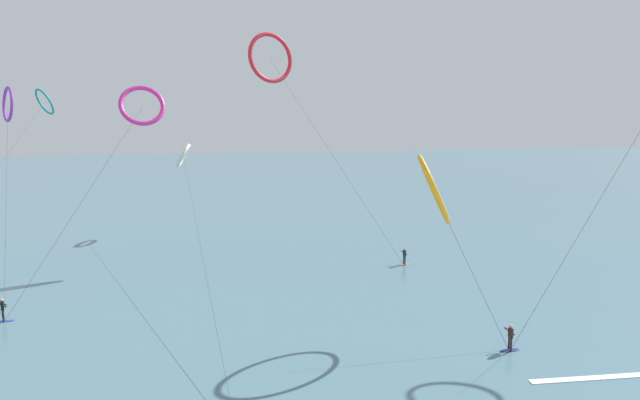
{
  "coord_description": "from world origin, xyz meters",
  "views": [
    {
      "loc": [
        -8.98,
        -13.31,
        14.46
      ],
      "look_at": [
        0.0,
        21.93,
        8.84
      ],
      "focal_mm": 30.08,
      "sensor_mm": 36.0,
      "label": 1
    }
  ],
  "objects_px": {
    "kite_teal": "(44,102)",
    "kite_crimson": "(271,58)",
    "surfer_cobalt": "(3,311)",
    "kite_magenta": "(142,106)",
    "surfer_coral": "(404,257)",
    "kite_amber": "(434,189)",
    "surfer_navy": "(510,339)",
    "kite_ivory": "(184,156)",
    "kite_violet": "(8,104)"
  },
  "relations": [
    {
      "from": "kite_teal",
      "to": "kite_crimson",
      "type": "relative_size",
      "value": 2.28
    },
    {
      "from": "surfer_cobalt",
      "to": "kite_magenta",
      "type": "distance_m",
      "value": 20.77
    },
    {
      "from": "surfer_coral",
      "to": "kite_teal",
      "type": "xyz_separation_m",
      "value": [
        -37.0,
        25.23,
        15.46
      ]
    },
    {
      "from": "kite_crimson",
      "to": "kite_amber",
      "type": "xyz_separation_m",
      "value": [
        6.74,
        -25.71,
        -11.03
      ]
    },
    {
      "from": "surfer_coral",
      "to": "surfer_navy",
      "type": "distance_m",
      "value": 19.98
    },
    {
      "from": "kite_amber",
      "to": "surfer_cobalt",
      "type": "bearing_deg",
      "value": 94.85
    },
    {
      "from": "kite_teal",
      "to": "kite_ivory",
      "type": "bearing_deg",
      "value": -136.83
    },
    {
      "from": "surfer_cobalt",
      "to": "surfer_navy",
      "type": "height_order",
      "value": "same"
    },
    {
      "from": "surfer_cobalt",
      "to": "kite_teal",
      "type": "xyz_separation_m",
      "value": [
        -3.42,
        31.99,
        15.46
      ]
    },
    {
      "from": "surfer_coral",
      "to": "kite_teal",
      "type": "height_order",
      "value": "kite_teal"
    },
    {
      "from": "surfer_cobalt",
      "to": "kite_amber",
      "type": "distance_m",
      "value": 31.47
    },
    {
      "from": "kite_magenta",
      "to": "kite_amber",
      "type": "distance_m",
      "value": 28.37
    },
    {
      "from": "kite_teal",
      "to": "surfer_navy",
      "type": "bearing_deg",
      "value": -176.08
    },
    {
      "from": "surfer_coral",
      "to": "kite_magenta",
      "type": "relative_size",
      "value": 0.1
    },
    {
      "from": "kite_magenta",
      "to": "kite_violet",
      "type": "height_order",
      "value": "kite_violet"
    },
    {
      "from": "kite_amber",
      "to": "kite_violet",
      "type": "bearing_deg",
      "value": 67.33
    },
    {
      "from": "surfer_cobalt",
      "to": "kite_violet",
      "type": "height_order",
      "value": "kite_violet"
    },
    {
      "from": "kite_ivory",
      "to": "kite_violet",
      "type": "bearing_deg",
      "value": -70.38
    },
    {
      "from": "kite_ivory",
      "to": "surfer_cobalt",
      "type": "bearing_deg",
      "value": -17.56
    },
    {
      "from": "surfer_navy",
      "to": "kite_ivory",
      "type": "distance_m",
      "value": 46.64
    },
    {
      "from": "surfer_cobalt",
      "to": "kite_violet",
      "type": "bearing_deg",
      "value": 178.83
    },
    {
      "from": "surfer_coral",
      "to": "kite_magenta",
      "type": "height_order",
      "value": "kite_magenta"
    },
    {
      "from": "kite_teal",
      "to": "kite_violet",
      "type": "height_order",
      "value": "kite_teal"
    },
    {
      "from": "surfer_coral",
      "to": "surfer_cobalt",
      "type": "height_order",
      "value": "same"
    },
    {
      "from": "surfer_coral",
      "to": "kite_teal",
      "type": "distance_m",
      "value": 47.38
    },
    {
      "from": "surfer_coral",
      "to": "kite_ivory",
      "type": "relative_size",
      "value": 0.03
    },
    {
      "from": "kite_teal",
      "to": "kite_violet",
      "type": "distance_m",
      "value": 7.97
    },
    {
      "from": "kite_amber",
      "to": "kite_ivory",
      "type": "distance_m",
      "value": 40.08
    },
    {
      "from": "kite_amber",
      "to": "kite_ivory",
      "type": "xyz_separation_m",
      "value": [
        -16.15,
        36.68,
        -0.02
      ]
    },
    {
      "from": "surfer_cobalt",
      "to": "kite_violet",
      "type": "distance_m",
      "value": 29.01
    },
    {
      "from": "surfer_navy",
      "to": "kite_crimson",
      "type": "height_order",
      "value": "kite_crimson"
    },
    {
      "from": "surfer_navy",
      "to": "kite_violet",
      "type": "relative_size",
      "value": 0.06
    },
    {
      "from": "kite_violet",
      "to": "surfer_coral",
      "type": "bearing_deg",
      "value": 37.98
    },
    {
      "from": "kite_teal",
      "to": "kite_amber",
      "type": "height_order",
      "value": "kite_teal"
    },
    {
      "from": "kite_magenta",
      "to": "kite_amber",
      "type": "bearing_deg",
      "value": -53.04
    },
    {
      "from": "kite_teal",
      "to": "kite_magenta",
      "type": "xyz_separation_m",
      "value": [
        12.78,
        -20.7,
        -0.76
      ]
    },
    {
      "from": "surfer_navy",
      "to": "kite_magenta",
      "type": "relative_size",
      "value": 0.1
    },
    {
      "from": "kite_magenta",
      "to": "kite_ivory",
      "type": "xyz_separation_m",
      "value": [
        3.51,
        17.07,
        -5.83
      ]
    },
    {
      "from": "kite_crimson",
      "to": "surfer_navy",
      "type": "bearing_deg",
      "value": -94.7
    },
    {
      "from": "kite_violet",
      "to": "kite_ivory",
      "type": "xyz_separation_m",
      "value": [
        18.14,
        4.12,
        -6.15
      ]
    },
    {
      "from": "surfer_navy",
      "to": "kite_crimson",
      "type": "xyz_separation_m",
      "value": [
        -9.86,
        30.56,
        19.92
      ]
    },
    {
      "from": "kite_magenta",
      "to": "kite_crimson",
      "type": "distance_m",
      "value": 15.2
    },
    {
      "from": "kite_ivory",
      "to": "kite_magenta",
      "type": "bearing_deg",
      "value": -4.77
    },
    {
      "from": "kite_crimson",
      "to": "kite_violet",
      "type": "bearing_deg",
      "value": 143.44
    },
    {
      "from": "surfer_coral",
      "to": "kite_violet",
      "type": "bearing_deg",
      "value": -118.58
    },
    {
      "from": "kite_amber",
      "to": "kite_violet",
      "type": "height_order",
      "value": "kite_violet"
    },
    {
      "from": "kite_crimson",
      "to": "surfer_coral",
      "type": "bearing_deg",
      "value": -65.81
    },
    {
      "from": "surfer_coral",
      "to": "surfer_navy",
      "type": "relative_size",
      "value": 1.0
    },
    {
      "from": "surfer_cobalt",
      "to": "kite_ivory",
      "type": "height_order",
      "value": "kite_ivory"
    },
    {
      "from": "kite_teal",
      "to": "surfer_coral",
      "type": "bearing_deg",
      "value": -158.58
    }
  ]
}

